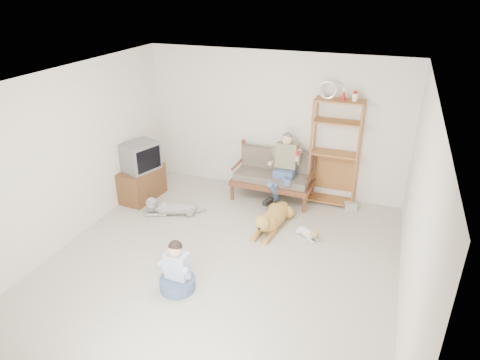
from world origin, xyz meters
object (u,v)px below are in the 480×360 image
at_px(tv_stand, 142,183).
at_px(golden_retriever, 272,218).
at_px(loveseat, 273,174).
at_px(etagere, 334,152).

xyz_separation_m(tv_stand, golden_retriever, (2.65, -0.20, -0.12)).
bearing_deg(tv_stand, loveseat, 26.38).
relative_size(etagere, tv_stand, 2.42).
relative_size(etagere, golden_retriever, 1.59).
bearing_deg(loveseat, tv_stand, -158.52).
bearing_deg(golden_retriever, tv_stand, -177.82).
relative_size(loveseat, tv_stand, 1.60).
distance_m(loveseat, etagere, 1.20).
distance_m(loveseat, tv_stand, 2.52).
bearing_deg(tv_stand, golden_retriever, 1.61).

